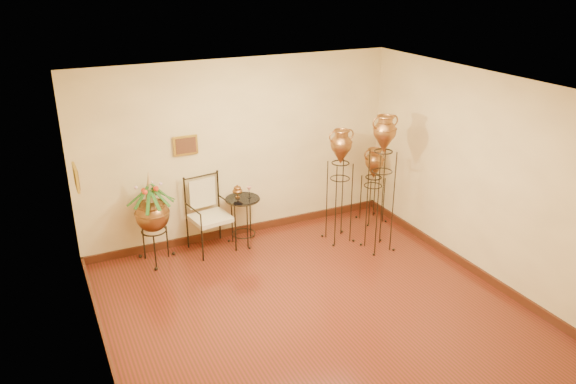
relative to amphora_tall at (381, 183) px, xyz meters
name	(u,v)px	position (x,y,z in m)	size (l,w,h in m)	color
ground	(314,311)	(-1.67, -1.10, -1.08)	(5.00, 5.00, 0.00)	maroon
room_shell	(316,183)	(-1.67, -1.09, 0.66)	(5.02, 5.02, 2.81)	#FCE9A2
amphora_tall	(381,183)	(0.00, 0.00, 0.00)	(0.51, 0.51, 2.11)	black
amphora_mid	(340,185)	(-0.39, 0.52, -0.16)	(0.54, 0.54, 1.82)	black
amphora_short	(373,185)	(0.48, 0.91, -0.43)	(0.49, 0.49, 1.30)	black
planter_urn	(152,211)	(-3.15, 1.05, -0.28)	(0.85, 0.85, 1.42)	black
armchair	(210,215)	(-2.30, 1.05, -0.51)	(0.72, 0.68, 1.13)	black
side_table	(243,220)	(-1.78, 1.05, -0.68)	(0.52, 0.52, 0.95)	black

